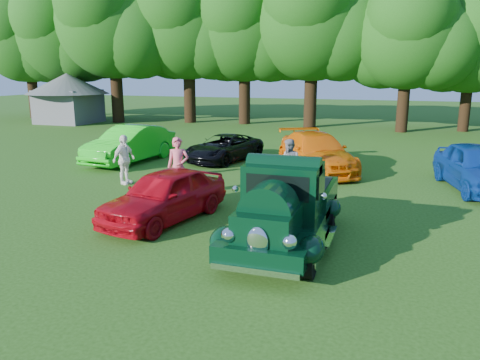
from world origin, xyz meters
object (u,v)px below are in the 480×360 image
(back_car_blue, at_px, (478,167))
(gazebo, at_px, (68,93))
(back_car_black, at_px, (224,148))
(back_car_lime, at_px, (130,144))
(red_convertible, at_px, (165,195))
(spectator_grey, at_px, (289,164))
(back_car_orange, at_px, (316,152))
(hero_pickup, at_px, (285,209))
(spectator_white, at_px, (124,160))
(spectator_pink, at_px, (178,167))

(back_car_blue, relative_size, gazebo, 0.75)
(gazebo, bearing_deg, back_car_black, -33.32)
(back_car_lime, relative_size, back_car_blue, 1.04)
(red_convertible, bearing_deg, back_car_lime, 139.49)
(spectator_grey, distance_m, gazebo, 26.49)
(back_car_orange, bearing_deg, hero_pickup, -113.79)
(back_car_lime, relative_size, spectator_white, 2.74)
(red_convertible, height_order, spectator_white, spectator_white)
(back_car_lime, relative_size, gazebo, 0.78)
(back_car_lime, relative_size, spectator_pink, 2.54)
(spectator_grey, relative_size, gazebo, 0.27)
(back_car_black, relative_size, gazebo, 0.68)
(back_car_lime, height_order, back_car_orange, back_car_lime)
(back_car_blue, distance_m, gazebo, 30.96)
(spectator_grey, xyz_separation_m, spectator_white, (-5.88, -1.32, 0.04))
(back_car_black, bearing_deg, hero_pickup, -47.77)
(red_convertible, relative_size, spectator_pink, 2.15)
(back_car_black, relative_size, back_car_orange, 0.81)
(red_convertible, xyz_separation_m, spectator_white, (-3.41, 3.42, 0.19))
(hero_pickup, height_order, spectator_white, hero_pickup)
(spectator_white, xyz_separation_m, gazebo, (-15.52, 16.85, 1.49))
(spectator_pink, bearing_deg, gazebo, 112.53)
(back_car_black, distance_m, spectator_grey, 5.69)
(hero_pickup, xyz_separation_m, spectator_white, (-6.99, 4.15, 0.04))
(hero_pickup, xyz_separation_m, spectator_grey, (-1.11, 5.47, 0.00))
(back_car_blue, relative_size, spectator_white, 2.63)
(red_convertible, relative_size, back_car_orange, 0.79)
(back_car_orange, distance_m, back_car_blue, 6.03)
(back_car_black, bearing_deg, gazebo, 160.88)
(spectator_grey, distance_m, spectator_white, 6.02)
(red_convertible, distance_m, spectator_white, 4.83)
(spectator_grey, height_order, gazebo, gazebo)
(back_car_blue, bearing_deg, back_car_orange, 153.71)
(back_car_blue, height_order, gazebo, gazebo)
(back_car_lime, xyz_separation_m, back_car_blue, (14.22, -0.70, -0.01))
(back_car_orange, height_order, back_car_blue, back_car_blue)
(spectator_grey, bearing_deg, back_car_lime, -149.65)
(red_convertible, distance_m, spectator_pink, 2.68)
(back_car_lime, height_order, spectator_pink, spectator_pink)
(back_car_black, xyz_separation_m, spectator_grey, (3.96, -4.07, 0.27))
(back_car_blue, bearing_deg, back_car_black, 154.79)
(back_car_blue, bearing_deg, hero_pickup, -138.13)
(back_car_black, bearing_deg, back_car_orange, 2.97)
(red_convertible, xyz_separation_m, back_car_blue, (8.76, 6.50, 0.10))
(hero_pickup, distance_m, spectator_pink, 5.47)
(back_car_lime, height_order, gazebo, gazebo)
(spectator_white, bearing_deg, back_car_blue, -65.56)
(spectator_pink, bearing_deg, red_convertible, -95.74)
(back_car_orange, bearing_deg, spectator_white, -172.71)
(hero_pickup, relative_size, back_car_orange, 0.96)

